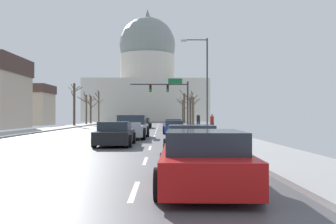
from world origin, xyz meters
TOP-DOWN VIEW (x-y plane):
  - ground at (0.00, -0.00)m, footprint 20.00×180.00m
  - signal_gantry at (5.34, 17.95)m, footprint 7.91×0.41m
  - street_lamp_right at (7.89, 1.30)m, footprint 2.47×0.24m
  - capitol_building at (0.00, 71.04)m, footprint 32.32×22.41m
  - sedan_near_00 at (1.71, 14.14)m, footprint 2.11×4.61m
  - sedan_near_01 at (5.28, 7.77)m, footprint 2.09×4.61m
  - sedan_near_02 at (5.14, 0.51)m, footprint 1.98×4.42m
  - pickup_truck_near_03 at (1.90, -6.00)m, footprint 2.49×5.54m
  - sedan_near_04 at (1.57, -12.14)m, footprint 2.00×4.44m
  - sedan_near_05 at (5.19, -17.83)m, footprint 2.13×4.33m
  - sedan_near_06 at (5.03, -23.77)m, footprint 2.21×4.49m
  - sedan_oncoming_00 at (-1.61, 26.63)m, footprint 2.08×4.32m
  - sedan_oncoming_01 at (-1.91, 39.00)m, footprint 2.04×4.33m
  - sedan_oncoming_02 at (-1.87, 52.29)m, footprint 2.06×4.46m
  - flank_building_00 at (-18.96, 27.68)m, footprint 10.23×6.88m
  - bare_tree_00 at (8.65, 49.32)m, footprint 2.51×1.79m
  - bare_tree_01 at (-8.44, 40.95)m, footprint 1.91×1.88m
  - bare_tree_02 at (8.70, 22.88)m, footprint 2.48×2.68m
  - bare_tree_03 at (-8.50, 21.05)m, footprint 2.26×1.68m
  - bare_tree_04 at (8.09, 34.59)m, footprint 1.73×2.19m
  - bare_tree_05 at (-8.50, 29.33)m, footprint 3.00×2.06m
  - bare_tree_06 at (8.64, 26.99)m, footprint 2.51×2.46m
  - bare_tree_07 at (-8.61, 33.73)m, footprint 2.99×2.59m
  - pedestrian_00 at (7.72, 4.64)m, footprint 0.35×0.34m
  - pedestrian_01 at (8.76, 2.19)m, footprint 0.35×0.34m
  - bicycle_parked at (7.94, -3.20)m, footprint 0.12×1.77m

SIDE VIEW (x-z plane):
  - ground at x=0.00m, z-range -0.08..0.12m
  - bicycle_parked at x=7.94m, z-range 0.06..0.91m
  - sedan_near_02 at x=5.14m, z-range -0.04..1.12m
  - sedan_oncoming_02 at x=-1.87m, z-range -0.04..1.15m
  - sedan_near_01 at x=5.28m, z-range -0.03..1.16m
  - sedan_oncoming_01 at x=-1.91m, z-range -0.05..1.22m
  - sedan_near_05 at x=5.19m, z-range -0.04..1.22m
  - sedan_oncoming_00 at x=-1.61m, z-range -0.05..1.26m
  - sedan_near_04 at x=1.57m, z-range -0.04..1.24m
  - sedan_near_00 at x=1.71m, z-range -0.04..1.25m
  - sedan_near_06 at x=5.03m, z-range -0.03..1.26m
  - pickup_truck_near_03 at x=1.90m, z-range -0.09..1.54m
  - pedestrian_01 at x=8.76m, z-range 0.22..1.82m
  - pedestrian_00 at x=7.72m, z-range 0.23..1.92m
  - bare_tree_02 at x=8.70m, z-range -0.11..5.01m
  - bare_tree_06 at x=8.64m, z-range 0.04..5.29m
  - bare_tree_07 at x=-8.61m, z-range 0.21..5.48m
  - bare_tree_05 at x=-8.50m, z-range 0.16..5.58m
  - bare_tree_00 at x=8.65m, z-range 0.16..5.68m
  - bare_tree_04 at x=8.09m, z-range -0.07..6.06m
  - flank_building_00 at x=-18.96m, z-range 0.04..6.54m
  - bare_tree_03 at x=-8.50m, z-range 0.34..6.39m
  - bare_tree_01 at x=-8.44m, z-range 0.38..6.71m
  - signal_gantry at x=5.34m, z-range 1.49..7.96m
  - street_lamp_right at x=7.89m, z-range 0.91..9.38m
  - capitol_building at x=0.00m, z-range -4.59..26.76m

